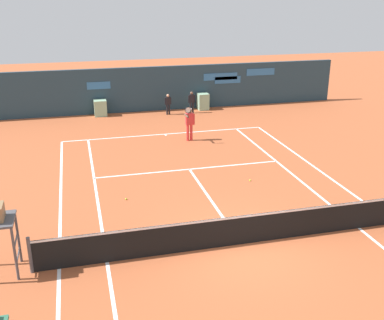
{
  "coord_description": "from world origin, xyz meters",
  "views": [
    {
      "loc": [
        -4.49,
        -11.49,
        7.19
      ],
      "look_at": [
        -0.15,
        5.37,
        0.8
      ],
      "focal_mm": 43.47,
      "sensor_mm": 36.0,
      "label": 1
    }
  ],
  "objects": [
    {
      "name": "sponsor_back_wall",
      "position": [
        0.02,
        16.97,
        1.33
      ],
      "size": [
        25.0,
        1.02,
        2.75
      ],
      "color": "#233D4C",
      "rests_on": "ground_plane"
    },
    {
      "name": "ball_kid_centre_post",
      "position": [
        1.0,
        15.73,
        0.73
      ],
      "size": [
        0.42,
        0.2,
        1.26
      ],
      "rotation": [
        0.0,
        0.0,
        3.29
      ],
      "color": "black",
      "rests_on": "ground_plane"
    },
    {
      "name": "player_on_baseline",
      "position": [
        0.99,
        10.3,
        1.0
      ],
      "size": [
        0.64,
        0.71,
        1.88
      ],
      "rotation": [
        0.0,
        0.0,
        3.18
      ],
      "color": "red",
      "rests_on": "ground_plane"
    },
    {
      "name": "tennis_ball_near_service_line",
      "position": [
        2.03,
        4.54,
        0.03
      ],
      "size": [
        0.07,
        0.07,
        0.07
      ],
      "primitive_type": "sphere",
      "color": "#CCE033",
      "rests_on": "ground_plane"
    },
    {
      "name": "ball_kid_right_post",
      "position": [
        2.49,
        15.73,
        0.77
      ],
      "size": [
        0.45,
        0.19,
        1.34
      ],
      "rotation": [
        0.0,
        0.0,
        3.11
      ],
      "color": "black",
      "rests_on": "ground_plane"
    },
    {
      "name": "ground_plane",
      "position": [
        -0.0,
        0.58,
        0.0
      ],
      "size": [
        80.0,
        80.0,
        0.01
      ],
      "color": "#A8512D"
    },
    {
      "name": "tennis_ball_by_sideline",
      "position": [
        -2.99,
        4.0,
        0.03
      ],
      "size": [
        0.07,
        0.07,
        0.07
      ],
      "primitive_type": "sphere",
      "color": "#CCE033",
      "rests_on": "ground_plane"
    },
    {
      "name": "tennis_net",
      "position": [
        0.0,
        0.0,
        0.51
      ],
      "size": [
        12.1,
        0.1,
        1.07
      ],
      "color": "#4C4C51",
      "rests_on": "ground_plane"
    }
  ]
}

